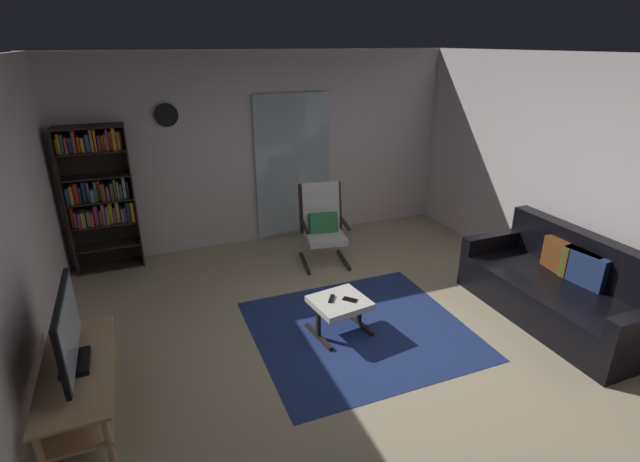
{
  "coord_description": "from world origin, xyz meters",
  "views": [
    {
      "loc": [
        -1.74,
        -3.38,
        2.7
      ],
      "look_at": [
        0.01,
        0.98,
        0.8
      ],
      "focal_mm": 26.49,
      "sensor_mm": 36.0,
      "label": 1
    }
  ],
  "objects_px": {
    "tv_stand": "(80,380)",
    "wall_clock": "(166,115)",
    "television": "(69,333)",
    "ottoman": "(340,306)",
    "lounge_armchair": "(323,222)",
    "bookshelf_near_tv": "(100,192)",
    "cell_phone": "(350,300)",
    "tv_remote": "(332,299)",
    "leather_sofa": "(562,290)"
  },
  "relations": [
    {
      "from": "tv_stand",
      "to": "wall_clock",
      "type": "bearing_deg",
      "value": 69.27
    },
    {
      "from": "television",
      "to": "ottoman",
      "type": "distance_m",
      "value": 2.34
    },
    {
      "from": "television",
      "to": "lounge_armchair",
      "type": "xyz_separation_m",
      "value": [
        2.76,
        1.88,
        -0.19
      ]
    },
    {
      "from": "lounge_armchair",
      "to": "ottoman",
      "type": "xyz_separation_m",
      "value": [
        -0.48,
        -1.61,
        -0.24
      ]
    },
    {
      "from": "bookshelf_near_tv",
      "to": "lounge_armchair",
      "type": "xyz_separation_m",
      "value": [
        2.59,
        -0.84,
        -0.47
      ]
    },
    {
      "from": "tv_stand",
      "to": "bookshelf_near_tv",
      "type": "distance_m",
      "value": 2.79
    },
    {
      "from": "bookshelf_near_tv",
      "to": "cell_phone",
      "type": "distance_m",
      "value": 3.38
    },
    {
      "from": "television",
      "to": "lounge_armchair",
      "type": "distance_m",
      "value": 3.35
    },
    {
      "from": "ottoman",
      "to": "cell_phone",
      "type": "xyz_separation_m",
      "value": [
        0.09,
        -0.04,
        0.07
      ]
    },
    {
      "from": "bookshelf_near_tv",
      "to": "tv_remote",
      "type": "xyz_separation_m",
      "value": [
        2.04,
        -2.4,
        -0.63
      ]
    },
    {
      "from": "tv_stand",
      "to": "ottoman",
      "type": "relative_size",
      "value": 2.3
    },
    {
      "from": "cell_phone",
      "to": "tv_remote",
      "type": "bearing_deg",
      "value": 111.95
    },
    {
      "from": "wall_clock",
      "to": "ottoman",
      "type": "bearing_deg",
      "value": -64.48
    },
    {
      "from": "television",
      "to": "tv_remote",
      "type": "distance_m",
      "value": 2.27
    },
    {
      "from": "leather_sofa",
      "to": "cell_phone",
      "type": "relative_size",
      "value": 14.2
    },
    {
      "from": "ottoman",
      "to": "tv_remote",
      "type": "height_order",
      "value": "tv_remote"
    },
    {
      "from": "tv_stand",
      "to": "leather_sofa",
      "type": "bearing_deg",
      "value": -4.29
    },
    {
      "from": "tv_stand",
      "to": "leather_sofa",
      "type": "xyz_separation_m",
      "value": [
        4.54,
        -0.34,
        0.02
      ]
    },
    {
      "from": "tv_stand",
      "to": "leather_sofa",
      "type": "height_order",
      "value": "leather_sofa"
    },
    {
      "from": "television",
      "to": "leather_sofa",
      "type": "distance_m",
      "value": 4.57
    },
    {
      "from": "tv_remote",
      "to": "cell_phone",
      "type": "height_order",
      "value": "tv_remote"
    },
    {
      "from": "tv_stand",
      "to": "leather_sofa",
      "type": "relative_size",
      "value": 0.67
    },
    {
      "from": "wall_clock",
      "to": "leather_sofa",
      "type": "bearing_deg",
      "value": -42.24
    },
    {
      "from": "ottoman",
      "to": "bookshelf_near_tv",
      "type": "bearing_deg",
      "value": 130.8
    },
    {
      "from": "tv_stand",
      "to": "lounge_armchair",
      "type": "distance_m",
      "value": 3.34
    },
    {
      "from": "cell_phone",
      "to": "ottoman",
      "type": "bearing_deg",
      "value": 113.72
    },
    {
      "from": "ottoman",
      "to": "tv_stand",
      "type": "bearing_deg",
      "value": -173.75
    },
    {
      "from": "leather_sofa",
      "to": "cell_phone",
      "type": "height_order",
      "value": "leather_sofa"
    },
    {
      "from": "bookshelf_near_tv",
      "to": "leather_sofa",
      "type": "height_order",
      "value": "bookshelf_near_tv"
    },
    {
      "from": "tv_remote",
      "to": "cell_phone",
      "type": "bearing_deg",
      "value": 7.73
    },
    {
      "from": "leather_sofa",
      "to": "tv_remote",
      "type": "distance_m",
      "value": 2.41
    },
    {
      "from": "leather_sofa",
      "to": "lounge_armchair",
      "type": "height_order",
      "value": "lounge_armchair"
    },
    {
      "from": "tv_stand",
      "to": "bookshelf_near_tv",
      "type": "height_order",
      "value": "bookshelf_near_tv"
    },
    {
      "from": "bookshelf_near_tv",
      "to": "cell_phone",
      "type": "bearing_deg",
      "value": -48.48
    },
    {
      "from": "cell_phone",
      "to": "wall_clock",
      "type": "distance_m",
      "value": 3.27
    },
    {
      "from": "television",
      "to": "leather_sofa",
      "type": "height_order",
      "value": "television"
    },
    {
      "from": "tv_stand",
      "to": "cell_phone",
      "type": "relative_size",
      "value": 9.55
    },
    {
      "from": "lounge_armchair",
      "to": "television",
      "type": "bearing_deg",
      "value": -145.82
    },
    {
      "from": "bookshelf_near_tv",
      "to": "lounge_armchair",
      "type": "distance_m",
      "value": 2.76
    },
    {
      "from": "television",
      "to": "tv_remote",
      "type": "xyz_separation_m",
      "value": [
        2.22,
        0.31,
        -0.36
      ]
    },
    {
      "from": "tv_stand",
      "to": "ottoman",
      "type": "distance_m",
      "value": 2.3
    },
    {
      "from": "tv_stand",
      "to": "bookshelf_near_tv",
      "type": "bearing_deg",
      "value": 86.16
    },
    {
      "from": "bookshelf_near_tv",
      "to": "leather_sofa",
      "type": "bearing_deg",
      "value": -34.84
    },
    {
      "from": "bookshelf_near_tv",
      "to": "tv_stand",
      "type": "bearing_deg",
      "value": -93.84
    },
    {
      "from": "television",
      "to": "ottoman",
      "type": "bearing_deg",
      "value": 6.73
    },
    {
      "from": "bookshelf_near_tv",
      "to": "wall_clock",
      "type": "relative_size",
      "value": 6.2
    },
    {
      "from": "leather_sofa",
      "to": "bookshelf_near_tv",
      "type": "bearing_deg",
      "value": 145.16
    },
    {
      "from": "leather_sofa",
      "to": "lounge_armchair",
      "type": "bearing_deg",
      "value": 128.9
    },
    {
      "from": "leather_sofa",
      "to": "tv_remote",
      "type": "bearing_deg",
      "value": 164.82
    },
    {
      "from": "ottoman",
      "to": "cell_phone",
      "type": "distance_m",
      "value": 0.12
    }
  ]
}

